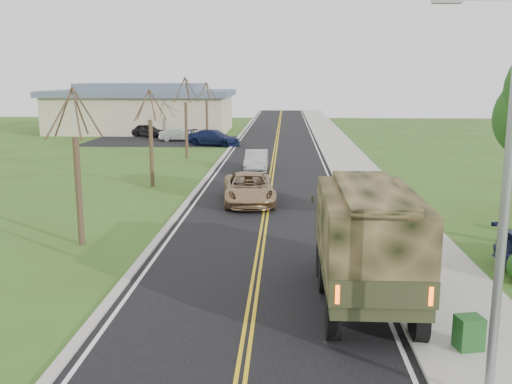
# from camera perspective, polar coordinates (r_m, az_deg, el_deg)

# --- Properties ---
(road) EXTENTS (8.00, 120.00, 0.01)m
(road) POSITION_cam_1_polar(r_m,az_deg,el_deg) (51.45, 1.96, 4.29)
(road) COLOR black
(road) RESTS_ON ground
(curb_right) EXTENTS (0.30, 120.00, 0.12)m
(curb_right) POSITION_cam_1_polar(r_m,az_deg,el_deg) (51.53, 6.59, 4.30)
(curb_right) COLOR #9E998E
(curb_right) RESTS_ON ground
(sidewalk_right) EXTENTS (3.20, 120.00, 0.10)m
(sidewalk_right) POSITION_cam_1_polar(r_m,az_deg,el_deg) (51.67, 8.53, 4.26)
(sidewalk_right) COLOR #9E998E
(sidewalk_right) RESTS_ON ground
(curb_left) EXTENTS (0.30, 120.00, 0.10)m
(curb_left) POSITION_cam_1_polar(r_m,az_deg,el_deg) (51.68, -2.66, 4.37)
(curb_left) COLOR #9E998E
(curb_left) RESTS_ON ground
(street_light) EXTENTS (1.65, 0.22, 8.00)m
(street_light) POSITION_cam_1_polar(r_m,az_deg,el_deg) (11.44, 23.30, 0.40)
(street_light) COLOR gray
(street_light) RESTS_ON ground
(bare_tree_a) EXTENTS (1.93, 2.26, 6.08)m
(bare_tree_a) POSITION_cam_1_polar(r_m,az_deg,el_deg) (22.80, -17.38, 1.32)
(bare_tree_a) COLOR #38281C
(bare_tree_a) RESTS_ON ground
(bare_tree_b) EXTENTS (1.83, 2.14, 5.73)m
(bare_tree_b) POSITION_cam_1_polar(r_m,az_deg,el_deg) (34.20, -10.45, 4.64)
(bare_tree_b) COLOR #38281C
(bare_tree_b) RESTS_ON ground
(bare_tree_c) EXTENTS (2.04, 2.39, 6.42)m
(bare_tree_c) POSITION_cam_1_polar(r_m,az_deg,el_deg) (45.87, -7.00, 6.82)
(bare_tree_c) COLOR #38281C
(bare_tree_c) RESTS_ON ground
(bare_tree_d) EXTENTS (1.88, 2.20, 5.91)m
(bare_tree_d) POSITION_cam_1_polar(r_m,az_deg,el_deg) (57.72, -4.94, 7.58)
(bare_tree_d) COLOR #38281C
(bare_tree_d) RESTS_ON ground
(commercial_building) EXTENTS (25.50, 21.50, 5.65)m
(commercial_building) POSITION_cam_1_polar(r_m,az_deg,el_deg) (69.21, -11.25, 8.16)
(commercial_building) COLOR tan
(commercial_building) RESTS_ON ground
(military_truck) EXTENTS (2.52, 7.11, 3.54)m
(military_truck) POSITION_cam_1_polar(r_m,az_deg,el_deg) (16.49, 10.86, -4.27)
(military_truck) COLOR black
(military_truck) RESTS_ON ground
(suv_champagne) EXTENTS (3.11, 5.74, 1.53)m
(suv_champagne) POSITION_cam_1_polar(r_m,az_deg,el_deg) (29.44, -0.71, 0.36)
(suv_champagne) COLOR tan
(suv_champagne) RESTS_ON ground
(sedan_silver) EXTENTS (1.55, 4.38, 1.44)m
(sedan_silver) POSITION_cam_1_polar(r_m,az_deg,el_deg) (39.32, 0.04, 3.12)
(sedan_silver) COLOR #A7A6AB
(sedan_silver) RESTS_ON ground
(utility_box_near) EXTENTS (0.69, 0.62, 0.80)m
(utility_box_near) POSITION_cam_1_polar(r_m,az_deg,el_deg) (14.76, 20.51, -13.03)
(utility_box_near) COLOR #1B4C1C
(utility_box_near) RESTS_ON sidewalk_right
(lot_car_dark) EXTENTS (4.48, 3.24, 1.42)m
(lot_car_dark) POSITION_cam_1_polar(r_m,az_deg,el_deg) (63.08, -10.71, 6.08)
(lot_car_dark) COLOR black
(lot_car_dark) RESTS_ON ground
(lot_car_silver) EXTENTS (4.16, 1.76, 1.33)m
(lot_car_silver) POSITION_cam_1_polar(r_m,az_deg,el_deg) (58.61, -7.67, 5.73)
(lot_car_silver) COLOR #B5B5BA
(lot_car_silver) RESTS_ON ground
(lot_car_navy) EXTENTS (5.54, 3.71, 1.49)m
(lot_car_navy) POSITION_cam_1_polar(r_m,az_deg,el_deg) (54.26, -4.23, 5.43)
(lot_car_navy) COLOR #10193D
(lot_car_navy) RESTS_ON ground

